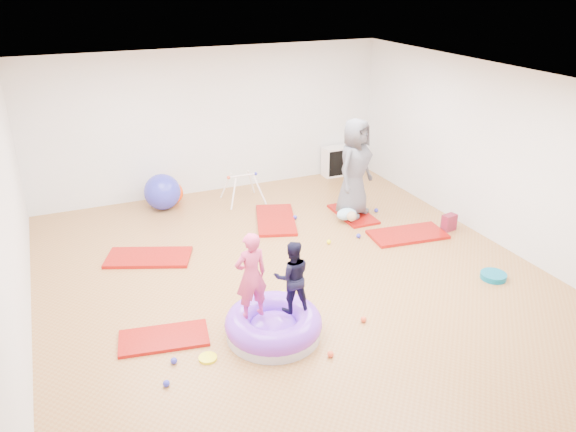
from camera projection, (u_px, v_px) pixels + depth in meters
name	position (u px, v px, depth m)	size (l,w,h in m)	color
room	(297.00, 190.00, 7.47)	(7.01, 8.01, 2.81)	#A67944
gym_mat_front_left	(164.00, 338.00, 6.75)	(1.06, 0.53, 0.04)	#A41B0F
gym_mat_mid_left	(149.00, 257.00, 8.64)	(1.27, 0.64, 0.05)	#A41B0F
gym_mat_center_back	(276.00, 220.00, 9.94)	(1.31, 0.65, 0.05)	#A41B0F
gym_mat_right	(408.00, 234.00, 9.39)	(1.26, 0.63, 0.05)	#A41B0F
gym_mat_rear_right	(353.00, 214.00, 10.18)	(1.07, 0.53, 0.04)	#A41B0F
inflatable_cushion	(273.00, 325.00, 6.79)	(1.18, 1.18, 0.37)	silver
child_pink	(251.00, 272.00, 6.48)	(0.40, 0.26, 1.09)	#D13B6F
child_navy	(292.00, 273.00, 6.63)	(0.45, 0.35, 0.92)	black
adult_caregiver	(355.00, 168.00, 9.80)	(0.86, 0.56, 1.75)	#52535E
infant	(348.00, 215.00, 9.83)	(0.38, 0.38, 0.22)	#9FD4F5
ball_pit_balls	(306.00, 278.00, 8.03)	(4.63, 3.79, 0.08)	#2F31C4
exercise_ball_blue	(162.00, 192.00, 10.34)	(0.67, 0.67, 0.67)	#2F31C4
exercise_ball_orange	(172.00, 193.00, 10.62)	(0.44, 0.44, 0.44)	#FF3600
infant_play_gym	(243.00, 184.00, 10.62)	(0.73, 0.69, 0.56)	white
cube_shelf	(337.00, 161.00, 12.06)	(0.63, 0.31, 0.63)	white
balance_disc	(493.00, 276.00, 8.09)	(0.37, 0.37, 0.08)	#07678C
backpack	(449.00, 222.00, 9.56)	(0.24, 0.15, 0.28)	#C00C37
yellow_toy	(208.00, 358.00, 6.42)	(0.21, 0.21, 0.03)	#FEF711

